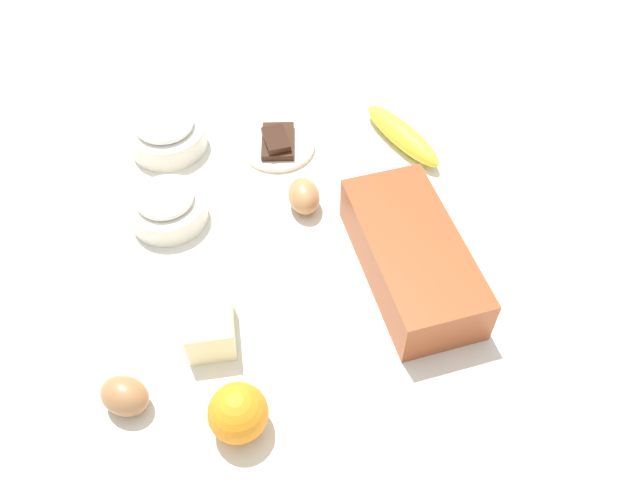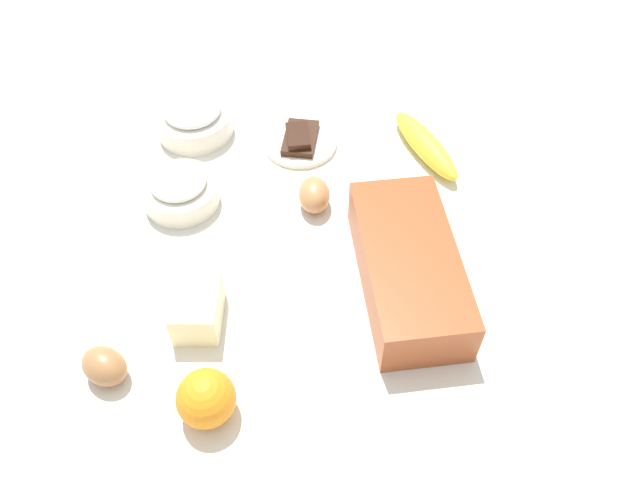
% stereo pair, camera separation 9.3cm
% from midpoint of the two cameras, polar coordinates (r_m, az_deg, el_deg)
% --- Properties ---
extents(ground_plane, '(2.40, 2.40, 0.02)m').
position_cam_midpoint_polar(ground_plane, '(0.97, -2.74, -2.04)').
color(ground_plane, silver).
extents(loaf_pan, '(0.29, 0.15, 0.08)m').
position_cam_midpoint_polar(loaf_pan, '(0.92, 5.42, -1.57)').
color(loaf_pan, '#9E4723').
rests_on(loaf_pan, ground_plane).
extents(flour_bowl, '(0.12, 0.12, 0.06)m').
position_cam_midpoint_polar(flour_bowl, '(1.03, -16.22, 2.81)').
color(flour_bowl, silver).
rests_on(flour_bowl, ground_plane).
extents(sugar_bowl, '(0.14, 0.14, 0.07)m').
position_cam_midpoint_polar(sugar_bowl, '(1.16, -16.02, 9.21)').
color(sugar_bowl, silver).
rests_on(sugar_bowl, ground_plane).
extents(banana, '(0.19, 0.12, 0.04)m').
position_cam_midpoint_polar(banana, '(1.13, 5.10, 9.32)').
color(banana, yellow).
rests_on(banana, ground_plane).
extents(orange_fruit, '(0.08, 0.08, 0.08)m').
position_cam_midpoint_polar(orange_fruit, '(0.81, -10.86, -15.36)').
color(orange_fruit, orange).
rests_on(orange_fruit, ground_plane).
extents(butter_block, '(0.09, 0.07, 0.06)m').
position_cam_midpoint_polar(butter_block, '(0.88, -13.01, -7.56)').
color(butter_block, '#F4EDB2').
rests_on(butter_block, ground_plane).
extents(egg_near_butter, '(0.07, 0.05, 0.05)m').
position_cam_midpoint_polar(egg_near_butter, '(1.02, -4.10, 3.85)').
color(egg_near_butter, '#BB7F4C').
rests_on(egg_near_butter, ground_plane).
extents(egg_beside_bowl, '(0.08, 0.08, 0.05)m').
position_cam_midpoint_polar(egg_beside_bowl, '(0.87, -20.32, -13.29)').
color(egg_beside_bowl, '#A36D42').
rests_on(egg_beside_bowl, ground_plane).
extents(chocolate_plate, '(0.13, 0.13, 0.03)m').
position_cam_midpoint_polar(chocolate_plate, '(1.13, -6.22, 8.50)').
color(chocolate_plate, silver).
rests_on(chocolate_plate, ground_plane).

